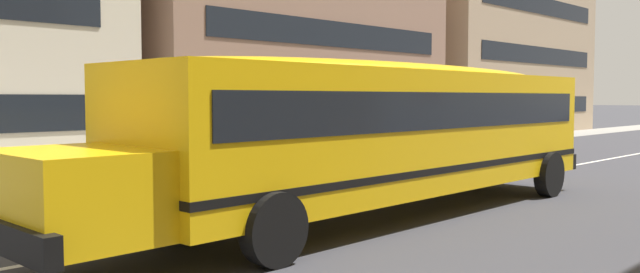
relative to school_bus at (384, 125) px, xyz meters
The scene contains 7 objects.
ground_plane 2.21m from the school_bus, 95.16° to the left, with size 400.00×400.00×0.00m, color #38383D.
sidewalk_far 9.72m from the school_bus, 90.67° to the left, with size 120.00×3.00×0.01m, color gray.
lane_centreline 2.21m from the school_bus, 95.16° to the left, with size 110.00×0.16×0.01m, color silver.
school_bus is the anchor object (origin of this frame).
parked_car_red_by_hydrant 20.61m from the school_bus, 19.33° to the left, with size 3.93×1.93×1.64m.
parked_car_dark_blue_near_corner 13.36m from the school_bus, 31.82° to the left, with size 3.94×1.96×1.64m.
apartment_block_far_right 34.80m from the school_bus, 28.89° to the left, with size 17.80×11.27×13.30m.
Camera 1 is at (-10.03, -9.30, 2.38)m, focal length 36.25 mm.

